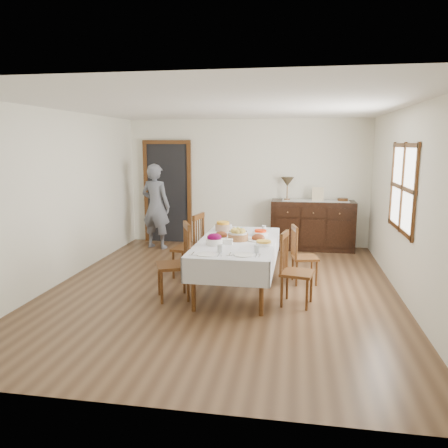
% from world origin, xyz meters
% --- Properties ---
extents(ground, '(6.00, 6.00, 0.00)m').
position_xyz_m(ground, '(0.00, 0.00, 0.00)').
color(ground, brown).
extents(room_shell, '(5.02, 6.02, 2.65)m').
position_xyz_m(room_shell, '(-0.15, 0.42, 1.64)').
color(room_shell, white).
rests_on(room_shell, ground).
extents(dining_table, '(1.11, 2.15, 0.74)m').
position_xyz_m(dining_table, '(0.22, -0.02, 0.65)').
color(dining_table, silver).
rests_on(dining_table, ground).
extents(chair_left_near, '(0.57, 0.57, 1.05)m').
position_xyz_m(chair_left_near, '(-0.55, -0.49, 0.53)').
color(chair_left_near, '#512D13').
rests_on(chair_left_near, ground).
extents(chair_left_far, '(0.49, 0.49, 1.03)m').
position_xyz_m(chair_left_far, '(-0.60, 0.49, 0.52)').
color(chair_left_far, '#512D13').
rests_on(chair_left_far, ground).
extents(chair_right_near, '(0.47, 0.47, 0.97)m').
position_xyz_m(chair_right_near, '(1.02, -0.47, 0.49)').
color(chair_right_near, '#512D13').
rests_on(chair_right_near, ground).
extents(chair_right_far, '(0.44, 0.44, 0.89)m').
position_xyz_m(chair_right_far, '(1.14, 0.47, 0.45)').
color(chair_right_far, '#512D13').
rests_on(chair_right_far, ground).
extents(sideboard, '(1.64, 0.59, 0.98)m').
position_xyz_m(sideboard, '(1.36, 2.72, 0.49)').
color(sideboard, black).
rests_on(sideboard, ground).
extents(person, '(0.64, 0.50, 1.83)m').
position_xyz_m(person, '(-1.77, 2.32, 0.91)').
color(person, slate).
rests_on(person, ground).
extents(bread_basket, '(0.29, 0.29, 0.17)m').
position_xyz_m(bread_basket, '(0.22, 0.00, 0.81)').
color(bread_basket, brown).
rests_on(bread_basket, dining_table).
extents(egg_basket, '(0.28, 0.28, 0.11)m').
position_xyz_m(egg_basket, '(0.17, 0.39, 0.77)').
color(egg_basket, black).
rests_on(egg_basket, dining_table).
extents(ham_platter_a, '(0.27, 0.27, 0.11)m').
position_xyz_m(ham_platter_a, '(-0.05, 0.15, 0.77)').
color(ham_platter_a, white).
rests_on(ham_platter_a, dining_table).
extents(ham_platter_b, '(0.33, 0.33, 0.11)m').
position_xyz_m(ham_platter_b, '(0.51, 0.04, 0.77)').
color(ham_platter_b, white).
rests_on(ham_platter_b, dining_table).
extents(beet_bowl, '(0.23, 0.23, 0.16)m').
position_xyz_m(beet_bowl, '(-0.06, -0.33, 0.81)').
color(beet_bowl, white).
rests_on(beet_bowl, dining_table).
extents(carrot_bowl, '(0.24, 0.24, 0.08)m').
position_xyz_m(carrot_bowl, '(0.51, 0.40, 0.77)').
color(carrot_bowl, white).
rests_on(carrot_bowl, dining_table).
extents(pineapple_bowl, '(0.24, 0.24, 0.15)m').
position_xyz_m(pineapple_bowl, '(-0.11, 0.66, 0.81)').
color(pineapple_bowl, tan).
rests_on(pineapple_bowl, dining_table).
extents(casserole_dish, '(0.22, 0.22, 0.07)m').
position_xyz_m(casserole_dish, '(0.61, -0.27, 0.77)').
color(casserole_dish, white).
rests_on(casserole_dish, dining_table).
extents(butter_dish, '(0.14, 0.09, 0.07)m').
position_xyz_m(butter_dish, '(0.11, -0.25, 0.77)').
color(butter_dish, white).
rests_on(butter_dish, dining_table).
extents(setting_left, '(0.42, 0.31, 0.10)m').
position_xyz_m(setting_left, '(-0.02, -0.83, 0.76)').
color(setting_left, white).
rests_on(setting_left, dining_table).
extents(setting_right, '(0.42, 0.31, 0.10)m').
position_xyz_m(setting_right, '(0.45, -0.78, 0.76)').
color(setting_right, white).
rests_on(setting_right, dining_table).
extents(glass_far_a, '(0.06, 0.06, 0.11)m').
position_xyz_m(glass_far_a, '(0.00, 0.67, 0.79)').
color(glass_far_a, silver).
rests_on(glass_far_a, dining_table).
extents(glass_far_b, '(0.07, 0.07, 0.09)m').
position_xyz_m(glass_far_b, '(0.54, 0.71, 0.78)').
color(glass_far_b, silver).
rests_on(glass_far_b, dining_table).
extents(runner, '(1.30, 0.35, 0.01)m').
position_xyz_m(runner, '(1.41, 2.72, 0.99)').
color(runner, silver).
rests_on(runner, sideboard).
extents(table_lamp, '(0.26, 0.26, 0.46)m').
position_xyz_m(table_lamp, '(0.84, 2.75, 1.34)').
color(table_lamp, brown).
rests_on(table_lamp, sideboard).
extents(picture_frame, '(0.22, 0.08, 0.28)m').
position_xyz_m(picture_frame, '(1.44, 2.62, 1.12)').
color(picture_frame, beige).
rests_on(picture_frame, sideboard).
extents(deco_bowl, '(0.20, 0.20, 0.06)m').
position_xyz_m(deco_bowl, '(1.93, 2.74, 1.01)').
color(deco_bowl, '#512D13').
rests_on(deco_bowl, sideboard).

